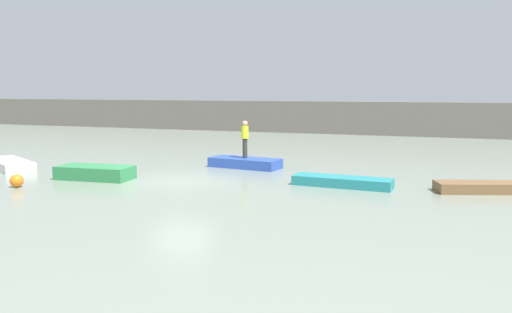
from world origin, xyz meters
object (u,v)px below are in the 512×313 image
object	(u,v)px
rowboat_teal	(342,182)
rowboat_brown	(492,187)
mooring_buoy	(17,181)
rowboat_green	(95,173)
rowboat_blue	(245,163)
rowboat_white	(9,164)
person_hiviz_shirt	(245,137)

from	to	relation	value
rowboat_teal	rowboat_brown	bearing A→B (deg)	11.34
mooring_buoy	rowboat_green	bearing A→B (deg)	56.04
rowboat_blue	mooring_buoy	size ratio (longest dim) A/B	6.86
rowboat_brown	rowboat_blue	bearing A→B (deg)	148.63
rowboat_white	mooring_buoy	distance (m)	5.03
rowboat_teal	person_hiviz_shirt	xyz separation A→B (m)	(-5.00, 2.98, 1.22)
person_hiviz_shirt	rowboat_brown	bearing A→B (deg)	-12.78
rowboat_blue	person_hiviz_shirt	distance (m)	1.18
rowboat_green	rowboat_teal	distance (m)	9.70
rowboat_green	rowboat_blue	bearing A→B (deg)	41.77
rowboat_white	rowboat_blue	bearing A→B (deg)	49.87
rowboat_teal	person_hiviz_shirt	distance (m)	5.94
rowboat_brown	rowboat_teal	bearing A→B (deg)	169.26
rowboat_teal	person_hiviz_shirt	bearing A→B (deg)	152.67
rowboat_blue	rowboat_teal	bearing A→B (deg)	-23.54
rowboat_teal	rowboat_green	bearing A→B (deg)	-165.58
rowboat_blue	rowboat_brown	bearing A→B (deg)	-5.50
rowboat_green	person_hiviz_shirt	world-z (taller)	person_hiviz_shirt
rowboat_blue	rowboat_teal	size ratio (longest dim) A/B	0.90
rowboat_brown	mooring_buoy	xyz separation A→B (m)	(-16.20, -4.92, 0.06)
rowboat_white	mooring_buoy	world-z (taller)	mooring_buoy
person_hiviz_shirt	mooring_buoy	distance (m)	9.53
rowboat_green	person_hiviz_shirt	size ratio (longest dim) A/B	1.75
rowboat_brown	mooring_buoy	size ratio (longest dim) A/B	7.96
rowboat_green	rowboat_brown	size ratio (longest dim) A/B	0.79
rowboat_brown	mooring_buoy	bearing A→B (deg)	178.31
rowboat_white	rowboat_blue	distance (m)	10.66
rowboat_teal	person_hiviz_shirt	world-z (taller)	person_hiviz_shirt
person_hiviz_shirt	mooring_buoy	world-z (taller)	person_hiviz_shirt
rowboat_white	rowboat_teal	distance (m)	14.95
rowboat_white	rowboat_brown	xyz separation A→B (m)	(19.98, 1.61, -0.02)
rowboat_white	person_hiviz_shirt	distance (m)	10.73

